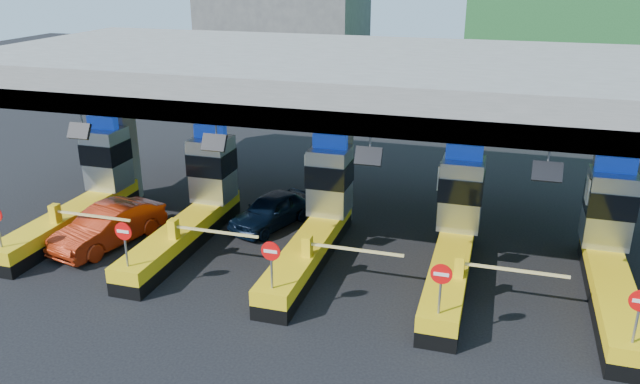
# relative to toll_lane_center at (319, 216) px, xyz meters

# --- Properties ---
(ground) EXTENTS (120.00, 120.00, 0.00)m
(ground) POSITION_rel_toll_lane_center_xyz_m (-0.00, -0.28, -1.40)
(ground) COLOR black
(ground) RESTS_ON ground
(toll_canopy) EXTENTS (28.00, 12.09, 7.00)m
(toll_canopy) POSITION_rel_toll_lane_center_xyz_m (-0.00, 2.59, 4.74)
(toll_canopy) COLOR slate
(toll_canopy) RESTS_ON ground
(toll_lane_far_left) EXTENTS (4.43, 8.00, 4.16)m
(toll_lane_far_left) POSITION_rel_toll_lane_center_xyz_m (-10.00, 0.00, 0.00)
(toll_lane_far_left) COLOR black
(toll_lane_far_left) RESTS_ON ground
(toll_lane_left) EXTENTS (4.43, 8.00, 4.16)m
(toll_lane_left) POSITION_rel_toll_lane_center_xyz_m (-5.00, 0.00, 0.00)
(toll_lane_left) COLOR black
(toll_lane_left) RESTS_ON ground
(toll_lane_center) EXTENTS (4.43, 8.00, 4.16)m
(toll_lane_center) POSITION_rel_toll_lane_center_xyz_m (0.00, 0.00, 0.00)
(toll_lane_center) COLOR black
(toll_lane_center) RESTS_ON ground
(toll_lane_right) EXTENTS (4.43, 8.00, 4.16)m
(toll_lane_right) POSITION_rel_toll_lane_center_xyz_m (5.00, 0.00, 0.00)
(toll_lane_right) COLOR black
(toll_lane_right) RESTS_ON ground
(toll_lane_far_right) EXTENTS (4.43, 8.00, 4.16)m
(toll_lane_far_right) POSITION_rel_toll_lane_center_xyz_m (10.00, 0.00, 0.00)
(toll_lane_far_right) COLOR black
(toll_lane_far_right) RESTS_ON ground
(van) EXTENTS (2.92, 4.38, 1.39)m
(van) POSITION_rel_toll_lane_center_xyz_m (-2.52, 1.67, -0.70)
(van) COLOR black
(van) RESTS_ON ground
(red_car) EXTENTS (2.69, 4.92, 1.54)m
(red_car) POSITION_rel_toll_lane_center_xyz_m (-7.87, -1.81, -0.63)
(red_car) COLOR maroon
(red_car) RESTS_ON ground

